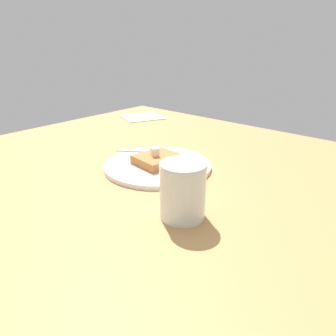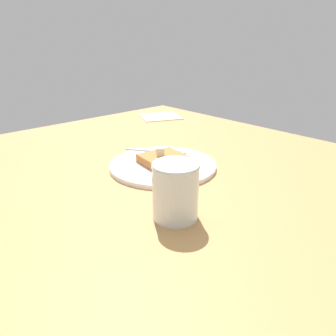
{
  "view_description": "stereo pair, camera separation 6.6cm",
  "coord_description": "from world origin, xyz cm",
  "px_view_note": "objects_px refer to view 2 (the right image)",
  "views": [
    {
      "loc": [
        51.94,
        -48.98,
        31.84
      ],
      "look_at": [
        11.67,
        -3.11,
        7.06
      ],
      "focal_mm": 35.0,
      "sensor_mm": 36.0,
      "label": 1
    },
    {
      "loc": [
        56.65,
        -44.38,
        31.84
      ],
      "look_at": [
        11.67,
        -3.11,
        7.06
      ],
      "focal_mm": 35.0,
      "sensor_mm": 36.0,
      "label": 2
    }
  ],
  "objects_px": {
    "fork": "(159,151)",
    "syrup_jar": "(175,193)",
    "plate": "(163,165)",
    "napkin": "(160,117)"
  },
  "relations": [
    {
      "from": "syrup_jar",
      "to": "napkin",
      "type": "relative_size",
      "value": 0.69
    },
    {
      "from": "fork",
      "to": "syrup_jar",
      "type": "xyz_separation_m",
      "value": [
        0.25,
        -0.19,
        0.03
      ]
    },
    {
      "from": "syrup_jar",
      "to": "fork",
      "type": "bearing_deg",
      "value": 143.91
    },
    {
      "from": "napkin",
      "to": "fork",
      "type": "bearing_deg",
      "value": -41.57
    },
    {
      "from": "plate",
      "to": "napkin",
      "type": "xyz_separation_m",
      "value": [
        -0.4,
        0.34,
        -0.0
      ]
    },
    {
      "from": "fork",
      "to": "plate",
      "type": "bearing_deg",
      "value": -35.3
    },
    {
      "from": "fork",
      "to": "syrup_jar",
      "type": "relative_size",
      "value": 1.4
    },
    {
      "from": "plate",
      "to": "syrup_jar",
      "type": "xyz_separation_m",
      "value": [
        0.19,
        -0.14,
        0.04
      ]
    },
    {
      "from": "fork",
      "to": "napkin",
      "type": "height_order",
      "value": "fork"
    },
    {
      "from": "plate",
      "to": "syrup_jar",
      "type": "bearing_deg",
      "value": -36.37
    }
  ]
}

